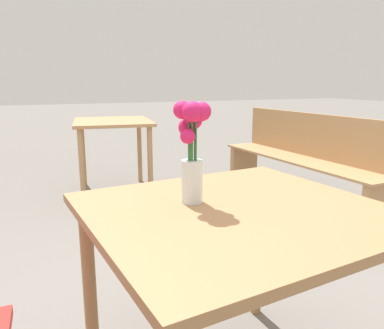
# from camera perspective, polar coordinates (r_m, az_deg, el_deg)

# --- Properties ---
(table_front) EXTENTS (0.99, 0.94, 0.73)m
(table_front) POSITION_cam_1_polar(r_m,az_deg,el_deg) (1.26, 6.80, -10.70)
(table_front) COLOR #9E7047
(table_front) RESTS_ON ground_plane
(flower_vase) EXTENTS (0.11, 0.13, 0.34)m
(flower_vase) POSITION_cam_1_polar(r_m,az_deg,el_deg) (1.22, -0.02, 2.73)
(flower_vase) COLOR silver
(flower_vase) RESTS_ON table_front
(bench_near) EXTENTS (0.42, 1.87, 0.85)m
(bench_near) POSITION_cam_1_polar(r_m,az_deg,el_deg) (3.60, 16.78, 1.40)
(bench_near) COLOR tan
(bench_near) RESTS_ON ground_plane
(table_back) EXTENTS (0.87, 0.99, 0.75)m
(table_back) POSITION_cam_1_polar(r_m,az_deg,el_deg) (3.87, -11.96, 4.90)
(table_back) COLOR tan
(table_back) RESTS_ON ground_plane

